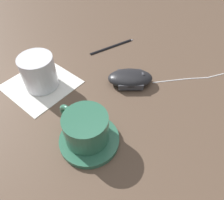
{
  "coord_description": "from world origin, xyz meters",
  "views": [
    {
      "loc": [
        -0.3,
        0.29,
        0.38
      ],
      "look_at": [
        -0.1,
        0.04,
        0.03
      ],
      "focal_mm": 35.0,
      "sensor_mm": 36.0,
      "label": 1
    }
  ],
  "objects": [
    {
      "name": "ground_plane",
      "position": [
        0.0,
        0.0,
        0.0
      ],
      "size": [
        3.0,
        3.0,
        0.0
      ],
      "primitive_type": "plane",
      "color": "brown"
    },
    {
      "name": "computer_mouse",
      "position": [
        -0.08,
        -0.06,
        0.02
      ],
      "size": [
        0.13,
        0.12,
        0.03
      ],
      "color": "black",
      "rests_on": "ground"
    },
    {
      "name": "coffee_cup",
      "position": [
        -0.11,
        0.13,
        0.04
      ],
      "size": [
        0.12,
        0.09,
        0.06
      ],
      "color": "#2D664C",
      "rests_on": "saucer"
    },
    {
      "name": "pen",
      "position": [
        0.05,
        -0.16,
        0.0
      ],
      "size": [
        0.06,
        0.15,
        0.01
      ],
      "color": "black",
      "rests_on": "ground"
    },
    {
      "name": "saucer",
      "position": [
        -0.12,
        0.13,
        0.01
      ],
      "size": [
        0.12,
        0.12,
        0.01
      ],
      "primitive_type": "cylinder",
      "color": "#2D664C",
      "rests_on": "ground"
    },
    {
      "name": "drinking_glass",
      "position": [
        0.08,
        0.09,
        0.04
      ],
      "size": [
        0.08,
        0.08,
        0.08
      ],
      "primitive_type": "cylinder",
      "color": "silver",
      "rests_on": "napkin_under_glass"
    },
    {
      "name": "napkin_under_glass",
      "position": [
        0.09,
        0.09,
        0.0
      ],
      "size": [
        0.16,
        0.16,
        0.0
      ],
      "primitive_type": "cube",
      "rotation": [
        0.0,
        0.0,
        -0.02
      ],
      "color": "silver",
      "rests_on": "ground"
    }
  ]
}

